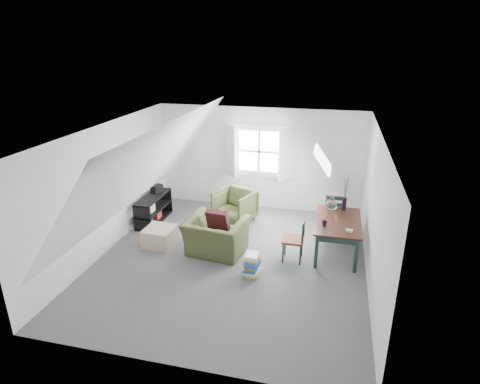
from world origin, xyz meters
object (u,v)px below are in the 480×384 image
(dining_chair_near, at_px, (295,239))
(media_shelf, at_px, (153,210))
(ottoman, at_px, (160,237))
(magazine_stack, at_px, (252,265))
(armchair_near, at_px, (216,252))
(dining_chair_far, at_px, (334,213))
(armchair_far, at_px, (235,221))
(dining_table, at_px, (338,225))

(dining_chair_near, distance_m, media_shelf, 3.52)
(ottoman, xyz_separation_m, magazine_stack, (2.07, -0.67, 0.02))
(armchair_near, bearing_deg, dining_chair_near, -170.10)
(dining_chair_near, height_order, magazine_stack, dining_chair_near)
(dining_chair_far, height_order, media_shelf, dining_chair_far)
(armchair_far, height_order, dining_chair_near, dining_chair_near)
(armchair_far, distance_m, media_shelf, 1.91)
(dining_chair_near, bearing_deg, armchair_near, -90.21)
(media_shelf, bearing_deg, dining_chair_near, -19.56)
(ottoman, xyz_separation_m, media_shelf, (-0.63, 1.02, 0.09))
(ottoman, bearing_deg, media_shelf, 121.49)
(dining_table, height_order, dining_chair_far, dining_chair_far)
(dining_chair_near, bearing_deg, ottoman, -92.15)
(armchair_far, xyz_separation_m, dining_chair_near, (1.54, -1.46, 0.45))
(dining_table, relative_size, magazine_stack, 3.46)
(armchair_near, bearing_deg, dining_chair_far, -141.31)
(dining_chair_far, bearing_deg, armchair_far, 13.25)
(armchair_near, height_order, media_shelf, media_shelf)
(dining_chair_far, bearing_deg, media_shelf, 21.88)
(magazine_stack, bearing_deg, armchair_far, 111.70)
(ottoman, relative_size, magazine_stack, 1.40)
(armchair_near, height_order, dining_chair_near, dining_chair_near)
(dining_chair_far, height_order, magazine_stack, dining_chair_far)
(armchair_near, relative_size, media_shelf, 0.92)
(armchair_far, xyz_separation_m, dining_table, (2.31, -1.01, 0.62))
(ottoman, relative_size, dining_chair_near, 0.67)
(armchair_near, bearing_deg, media_shelf, -22.90)
(dining_table, xyz_separation_m, magazine_stack, (-1.45, -1.16, -0.41))
(armchair_near, height_order, armchair_far, armchair_far)
(armchair_near, bearing_deg, ottoman, 5.49)
(armchair_near, relative_size, ottoman, 1.93)
(dining_chair_far, xyz_separation_m, magazine_stack, (-1.37, -2.01, -0.29))
(armchair_near, distance_m, magazine_stack, 1.09)
(dining_table, distance_m, dining_chair_near, 0.91)
(armchair_far, bearing_deg, dining_chair_near, -22.79)
(dining_chair_far, bearing_deg, magazine_stack, 73.03)
(dining_table, distance_m, dining_chair_far, 0.86)
(dining_chair_far, bearing_deg, dining_chair_near, 79.24)
(dining_table, distance_m, magazine_stack, 1.90)
(dining_chair_far, distance_m, media_shelf, 4.09)
(armchair_near, relative_size, dining_chair_far, 1.16)
(armchair_near, bearing_deg, dining_table, -160.04)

